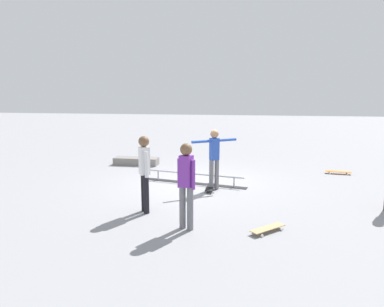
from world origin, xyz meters
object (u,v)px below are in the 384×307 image
object	(u,v)px
skateboard_main	(210,187)
loose_skateboard_orange	(338,172)
grind_rail	(195,179)
skater_main	(214,155)
skate_ledge	(136,161)
bystander_white_shirt	(145,170)
bystander_purple_shirt	(186,181)
loose_skateboard_natural	(268,228)

from	to	relation	value
skateboard_main	loose_skateboard_orange	size ratio (longest dim) A/B	0.98
grind_rail	skater_main	xyz separation A→B (m)	(-0.63, 0.56, 0.84)
skate_ledge	bystander_white_shirt	distance (m)	5.39
grind_rail	skate_ledge	distance (m)	3.48
bystander_purple_shirt	loose_skateboard_orange	xyz separation A→B (m)	(-4.21, -5.43, -0.91)
loose_skateboard_natural	skater_main	bearing A→B (deg)	71.16
skateboard_main	loose_skateboard_natural	bearing A→B (deg)	26.19
grind_rail	bystander_purple_shirt	world-z (taller)	bystander_purple_shirt
grind_rail	bystander_white_shirt	bearing A→B (deg)	86.27
loose_skateboard_natural	bystander_white_shirt	bearing A→B (deg)	120.70
skate_ledge	skater_main	distance (m)	4.40
grind_rail	skate_ledge	xyz separation A→B (m)	(2.55, -2.36, -0.00)
grind_rail	bystander_white_shirt	size ratio (longest dim) A/B	1.80
bystander_purple_shirt	skateboard_main	bearing A→B (deg)	-73.91
grind_rail	skater_main	world-z (taller)	skater_main
skater_main	skateboard_main	world-z (taller)	skater_main
bystander_white_shirt	skateboard_main	bearing A→B (deg)	-65.13
skateboard_main	bystander_purple_shirt	size ratio (longest dim) A/B	0.46
grind_rail	loose_skateboard_natural	distance (m)	3.91
skate_ledge	skater_main	size ratio (longest dim) A/B	0.97
skater_main	loose_skateboard_orange	world-z (taller)	skater_main
skateboard_main	loose_skateboard_natural	size ratio (longest dim) A/B	1.12
skate_ledge	loose_skateboard_natural	xyz separation A→B (m)	(-4.49, 5.76, -0.06)
grind_rail	skate_ledge	bearing A→B (deg)	-30.77
skate_ledge	bystander_purple_shirt	world-z (taller)	bystander_purple_shirt
skater_main	skate_ledge	bearing A→B (deg)	-75.78
skater_main	loose_skateboard_natural	world-z (taller)	skater_main
skateboard_main	bystander_white_shirt	xyz separation A→B (m)	(1.27, 2.02, 0.92)
grind_rail	bystander_white_shirt	xyz separation A→B (m)	(0.75, 2.64, 0.85)
grind_rail	skateboard_main	world-z (taller)	grind_rail
bystander_purple_shirt	loose_skateboard_natural	xyz separation A→B (m)	(-1.60, -0.09, -0.91)
loose_skateboard_orange	loose_skateboard_natural	xyz separation A→B (m)	(2.61, 5.35, 0.00)
loose_skateboard_orange	skate_ledge	bearing A→B (deg)	3.47
skateboard_main	loose_skateboard_orange	distance (m)	4.78
skate_ledge	bystander_white_shirt	world-z (taller)	bystander_white_shirt
skate_ledge	skateboard_main	world-z (taller)	skate_ledge
skateboard_main	bystander_white_shirt	bearing A→B (deg)	-33.19
skateboard_main	bystander_white_shirt	distance (m)	2.56
skater_main	skateboard_main	distance (m)	0.92
grind_rail	skateboard_main	distance (m)	0.82
grind_rail	bystander_purple_shirt	bearing A→B (deg)	107.67
skateboard_main	bystander_purple_shirt	distance (m)	3.00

